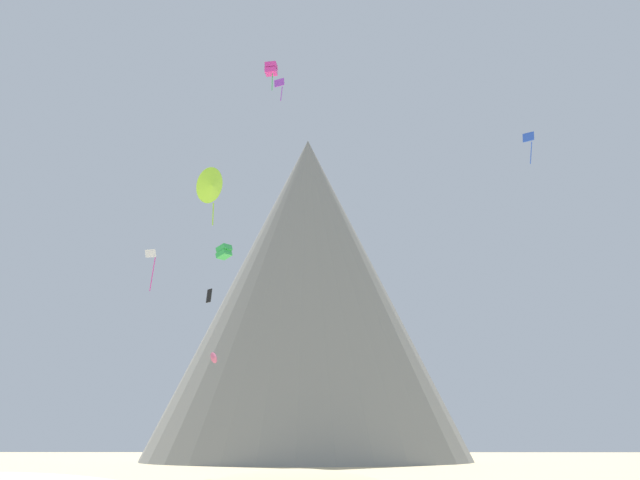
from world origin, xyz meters
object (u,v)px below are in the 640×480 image
at_px(kite_violet_high, 280,85).
at_px(kite_green_mid, 224,252).
at_px(kite_lime_mid, 211,186).
at_px(kite_white_mid, 151,260).
at_px(kite_blue_high, 529,140).
at_px(rock_massif, 304,300).
at_px(kite_rainbow_low, 215,357).
at_px(kite_black_mid, 209,296).
at_px(kite_magenta_high, 271,69).

bearing_deg(kite_violet_high, kite_green_mid, -145.17).
bearing_deg(kite_lime_mid, kite_white_mid, 56.84).
relative_size(kite_violet_high, kite_blue_high, 0.77).
bearing_deg(kite_green_mid, rock_massif, 31.88).
height_order(kite_blue_high, kite_lime_mid, kite_blue_high).
bearing_deg(kite_rainbow_low, kite_black_mid, -152.60).
relative_size(kite_blue_high, kite_green_mid, 1.91).
bearing_deg(kite_violet_high, kite_blue_high, 57.38).
xyz_separation_m(kite_rainbow_low, kite_black_mid, (0.03, -5.44, 5.72)).
relative_size(rock_massif, kite_magenta_high, 25.35).
height_order(rock_massif, kite_lime_mid, rock_massif).
relative_size(kite_violet_high, kite_green_mid, 1.48).
height_order(kite_rainbow_low, kite_violet_high, kite_violet_high).
relative_size(kite_magenta_high, kite_lime_mid, 0.72).
relative_size(kite_white_mid, kite_lime_mid, 0.95).
bearing_deg(kite_violet_high, kite_lime_mid, -39.30).
relative_size(kite_magenta_high, kite_violet_high, 1.22).
bearing_deg(kite_magenta_high, kite_lime_mid, 0.25).
distance_m(kite_blue_high, kite_green_mid, 29.82).
height_order(kite_magenta_high, kite_black_mid, kite_magenta_high).
bearing_deg(kite_white_mid, kite_rainbow_low, 94.85).
bearing_deg(kite_violet_high, kite_rainbow_low, 177.35).
height_order(kite_magenta_high, kite_blue_high, kite_magenta_high).
bearing_deg(rock_massif, kite_white_mid, -98.91).
xyz_separation_m(kite_lime_mid, kite_green_mid, (-1.89, 20.52, 0.24)).
xyz_separation_m(kite_blue_high, kite_green_mid, (-28.02, 4.03, -9.37)).
relative_size(kite_rainbow_low, kite_white_mid, 0.34).
relative_size(kite_white_mid, kite_blue_high, 1.25).
bearing_deg(kite_lime_mid, kite_blue_high, -25.75).
relative_size(kite_white_mid, kite_black_mid, 2.46).
bearing_deg(rock_massif, kite_rainbow_low, -98.02).
relative_size(kite_black_mid, kite_green_mid, 0.97).
relative_size(kite_rainbow_low, kite_blue_high, 0.42).
height_order(kite_rainbow_low, kite_green_mid, kite_green_mid).
relative_size(kite_white_mid, kite_violet_high, 1.61).
height_order(kite_rainbow_low, kite_white_mid, kite_white_mid).
bearing_deg(kite_black_mid, kite_blue_high, 48.57).
distance_m(rock_massif, kite_green_mid, 66.42).
bearing_deg(kite_blue_high, kite_violet_high, 72.18).
relative_size(kite_rainbow_low, kite_lime_mid, 0.32).
distance_m(rock_massif, kite_magenta_high, 65.43).
height_order(rock_massif, kite_magenta_high, rock_massif).
distance_m(kite_black_mid, kite_lime_mid, 28.51).
bearing_deg(kite_black_mid, kite_lime_mid, -11.85).
bearing_deg(rock_massif, kite_green_mid, -94.31).
height_order(kite_rainbow_low, kite_blue_high, kite_blue_high).
bearing_deg(kite_green_mid, kite_magenta_high, -30.46).
xyz_separation_m(rock_massif, kite_black_mid, (-7.43, -58.36, -9.54)).
bearing_deg(kite_green_mid, kite_rainbow_low, 47.06).
relative_size(kite_violet_high, kite_lime_mid, 0.59).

